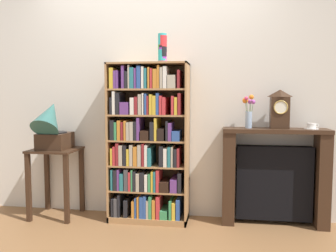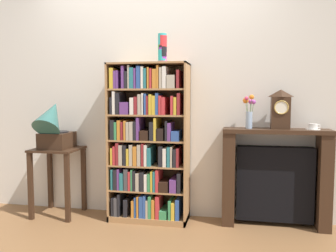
{
  "view_description": "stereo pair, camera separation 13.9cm",
  "coord_description": "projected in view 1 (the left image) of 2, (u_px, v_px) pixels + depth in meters",
  "views": [
    {
      "loc": [
        0.72,
        -3.38,
        1.27
      ],
      "look_at": [
        0.2,
        0.08,
        0.97
      ],
      "focal_mm": 37.4,
      "sensor_mm": 36.0,
      "label": 1
    },
    {
      "loc": [
        0.86,
        -3.36,
        1.27
      ],
      "look_at": [
        0.2,
        0.08,
        0.97
      ],
      "focal_mm": 37.4,
      "sensor_mm": 36.0,
      "label": 2
    }
  ],
  "objects": [
    {
      "name": "flower_vase",
      "position": [
        249.0,
        111.0,
        3.42
      ],
      "size": [
        0.12,
        0.14,
        0.33
      ],
      "color": "#99B2D1",
      "rests_on": "fireplace_mantel"
    },
    {
      "name": "fireplace_mantel",
      "position": [
        274.0,
        177.0,
        3.46
      ],
      "size": [
        1.01,
        0.27,
        0.96
      ],
      "color": "#382316",
      "rests_on": "ground"
    },
    {
      "name": "teacup_with_saucer",
      "position": [
        311.0,
        126.0,
        3.35
      ],
      "size": [
        0.14,
        0.14,
        0.06
      ],
      "color": "white",
      "rests_on": "fireplace_mantel"
    },
    {
      "name": "cup_stack",
      "position": [
        163.0,
        48.0,
        3.44
      ],
      "size": [
        0.09,
        0.09,
        0.28
      ],
      "color": "pink",
      "rests_on": "bookshelf"
    },
    {
      "name": "mantel_clock",
      "position": [
        280.0,
        109.0,
        3.38
      ],
      "size": [
        0.17,
        0.13,
        0.38
      ],
      "color": "#382316",
      "rests_on": "fireplace_mantel"
    },
    {
      "name": "wall_back",
      "position": [
        165.0,
        94.0,
        3.71
      ],
      "size": [
        4.71,
        0.08,
        2.6
      ],
      "primitive_type": "cube",
      "color": "silver",
      "rests_on": "ground"
    },
    {
      "name": "bookshelf",
      "position": [
        147.0,
        146.0,
        3.55
      ],
      "size": [
        0.8,
        0.36,
        1.6
      ],
      "color": "#A87A4C",
      "rests_on": "ground"
    },
    {
      "name": "ground_plane",
      "position": [
        148.0,
        223.0,
        3.55
      ],
      "size": [
        7.71,
        6.4,
        0.02
      ],
      "primitive_type": "cube",
      "color": "brown"
    },
    {
      "name": "gramophone",
      "position": [
        52.0,
        126.0,
        3.58
      ],
      "size": [
        0.29,
        0.49,
        0.57
      ],
      "color": "#382316",
      "rests_on": "side_table_left"
    },
    {
      "name": "side_table_left",
      "position": [
        56.0,
        168.0,
        3.69
      ],
      "size": [
        0.47,
        0.45,
        0.72
      ],
      "color": "#382316",
      "rests_on": "ground"
    }
  ]
}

